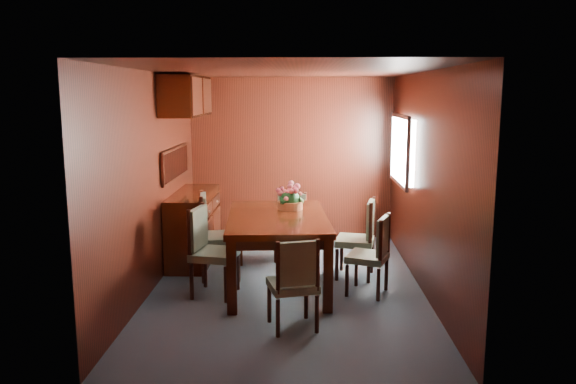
{
  "coord_description": "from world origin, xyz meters",
  "views": [
    {
      "loc": [
        0.16,
        -6.1,
        2.16
      ],
      "look_at": [
        0.0,
        0.21,
        1.05
      ],
      "focal_mm": 35.0,
      "sensor_mm": 36.0,
      "label": 1
    }
  ],
  "objects_px": {
    "dining_table": "(278,225)",
    "flower_centerpiece": "(290,196)",
    "chair_right_near": "(374,251)",
    "chair_head": "(295,279)",
    "sideboard": "(194,226)",
    "chair_left_near": "(208,246)"
  },
  "relations": [
    {
      "from": "chair_left_near",
      "to": "dining_table",
      "type": "bearing_deg",
      "value": 122.25
    },
    {
      "from": "dining_table",
      "to": "flower_centerpiece",
      "type": "distance_m",
      "value": 0.47
    },
    {
      "from": "chair_left_near",
      "to": "sideboard",
      "type": "bearing_deg",
      "value": -151.77
    },
    {
      "from": "chair_right_near",
      "to": "flower_centerpiece",
      "type": "height_order",
      "value": "flower_centerpiece"
    },
    {
      "from": "chair_right_near",
      "to": "chair_head",
      "type": "height_order",
      "value": "chair_head"
    },
    {
      "from": "sideboard",
      "to": "chair_head",
      "type": "xyz_separation_m",
      "value": [
        1.35,
        -2.21,
        0.04
      ]
    },
    {
      "from": "dining_table",
      "to": "chair_left_near",
      "type": "relative_size",
      "value": 1.87
    },
    {
      "from": "chair_right_near",
      "to": "flower_centerpiece",
      "type": "xyz_separation_m",
      "value": [
        -0.92,
        0.6,
        0.48
      ]
    },
    {
      "from": "sideboard",
      "to": "dining_table",
      "type": "xyz_separation_m",
      "value": [
        1.14,
        -0.99,
        0.25
      ]
    },
    {
      "from": "sideboard",
      "to": "dining_table",
      "type": "relative_size",
      "value": 0.77
    },
    {
      "from": "dining_table",
      "to": "chair_head",
      "type": "relative_size",
      "value": 2.05
    },
    {
      "from": "chair_left_near",
      "to": "flower_centerpiece",
      "type": "xyz_separation_m",
      "value": [
        0.87,
        0.65,
        0.43
      ]
    },
    {
      "from": "dining_table",
      "to": "chair_left_near",
      "type": "bearing_deg",
      "value": -162.83
    },
    {
      "from": "dining_table",
      "to": "flower_centerpiece",
      "type": "relative_size",
      "value": 5.7
    },
    {
      "from": "dining_table",
      "to": "flower_centerpiece",
      "type": "bearing_deg",
      "value": 65.54
    },
    {
      "from": "dining_table",
      "to": "chair_left_near",
      "type": "distance_m",
      "value": 0.81
    },
    {
      "from": "chair_head",
      "to": "flower_centerpiece",
      "type": "height_order",
      "value": "flower_centerpiece"
    },
    {
      "from": "dining_table",
      "to": "chair_head",
      "type": "bearing_deg",
      "value": -84.46
    },
    {
      "from": "dining_table",
      "to": "chair_right_near",
      "type": "relative_size",
      "value": 2.07
    },
    {
      "from": "sideboard",
      "to": "chair_right_near",
      "type": "xyz_separation_m",
      "value": [
        2.19,
        -1.23,
        0.04
      ]
    },
    {
      "from": "sideboard",
      "to": "chair_right_near",
      "type": "distance_m",
      "value": 2.51
    },
    {
      "from": "dining_table",
      "to": "chair_head",
      "type": "height_order",
      "value": "chair_head"
    }
  ]
}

